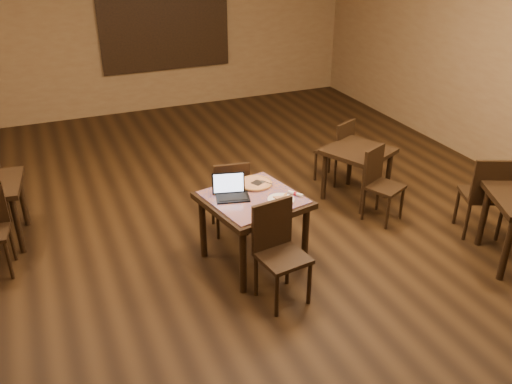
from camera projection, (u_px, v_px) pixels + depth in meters
name	position (u px, v px, depth m)	size (l,w,h in m)	color
ground	(244.00, 241.00, 6.07)	(10.00, 10.00, 0.00)	black
wall_back	(137.00, 28.00, 9.48)	(8.00, 0.02, 3.00)	olive
mural	(165.00, 23.00, 9.60)	(2.34, 0.05, 1.64)	#255687
tiled_table	(253.00, 206.00, 5.43)	(1.09, 1.09, 0.76)	black
chair_main_near	(278.00, 246.00, 4.98)	(0.47, 0.47, 0.97)	black
chair_main_far	(231.00, 193.00, 6.01)	(0.45, 0.45, 0.91)	black
laptop	(231.00, 191.00, 5.37)	(0.37, 0.33, 0.22)	black
plate	(281.00, 200.00, 5.31)	(0.27, 0.27, 0.01)	white
pizza_slice	(281.00, 198.00, 5.30)	(0.17, 0.17, 0.02)	#CEC289
pizza_pan	(255.00, 184.00, 5.62)	(0.36, 0.36, 0.01)	silver
pizza_whole	(255.00, 183.00, 5.62)	(0.36, 0.36, 0.03)	#CEC289
spatula	(257.00, 183.00, 5.60)	(0.11, 0.26, 0.01)	silver
napkin_roll	(296.00, 194.00, 5.40)	(0.12, 0.16, 0.04)	white
other_table_a	(358.00, 158.00, 6.75)	(0.96, 0.96, 0.68)	black
other_table_a_chair_near	(379.00, 180.00, 6.34)	(0.50, 0.50, 0.88)	black
other_table_a_chair_far	(338.00, 148.00, 7.21)	(0.50, 0.50, 0.88)	black
other_table_c_chair_far	(486.00, 192.00, 5.94)	(0.56, 0.56, 0.98)	black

